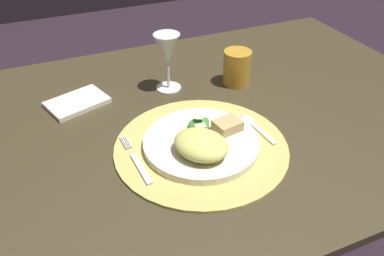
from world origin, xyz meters
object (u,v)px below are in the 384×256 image
at_px(napkin, 77,102).
at_px(wine_glass, 167,52).
at_px(amber_tumbler, 237,68).
at_px(dinner_plate, 201,143).
at_px(fork, 137,161).
at_px(spoon, 252,124).
at_px(dining_table, 209,164).

relative_size(napkin, wine_glass, 0.93).
bearing_deg(amber_tumbler, dinner_plate, -132.64).
relative_size(fork, napkin, 1.17).
bearing_deg(spoon, dinner_plate, -169.70).
bearing_deg(amber_tumbler, wine_glass, 166.16).
height_order(spoon, napkin, same).
relative_size(dinner_plate, fork, 1.50).
distance_m(napkin, amber_tumbler, 0.43).
height_order(napkin, amber_tumbler, amber_tumbler).
bearing_deg(dining_table, dinner_plate, -124.11).
bearing_deg(wine_glass, napkin, 176.32).
xyz_separation_m(dinner_plate, fork, (-0.14, 0.00, -0.01)).
bearing_deg(spoon, napkin, 144.07).
bearing_deg(napkin, fork, -75.66).
distance_m(spoon, wine_glass, 0.29).
xyz_separation_m(dining_table, fork, (-0.22, -0.11, 0.18)).
relative_size(wine_glass, amber_tumbler, 1.64).
bearing_deg(spoon, amber_tumbler, 71.84).
xyz_separation_m(fork, spoon, (0.28, 0.02, -0.00)).
xyz_separation_m(napkin, amber_tumbler, (0.42, -0.06, 0.04)).
height_order(napkin, wine_glass, wine_glass).
height_order(spoon, wine_glass, wine_glass).
bearing_deg(dinner_plate, spoon, 10.30).
bearing_deg(napkin, amber_tumbler, -8.11).
bearing_deg(amber_tumbler, napkin, 171.89).
xyz_separation_m(dinner_plate, napkin, (-0.22, 0.28, -0.01)).
height_order(fork, amber_tumbler, amber_tumbler).
relative_size(dinner_plate, amber_tumbler, 2.66).
distance_m(dinner_plate, wine_glass, 0.28).
bearing_deg(fork, wine_glass, 57.61).
bearing_deg(dinner_plate, dining_table, 55.89).
xyz_separation_m(fork, napkin, (-0.07, 0.28, -0.00)).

